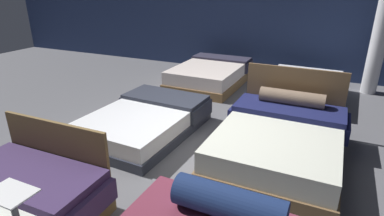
% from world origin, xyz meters
% --- Properties ---
extents(ground_plane, '(18.00, 18.00, 0.02)m').
position_xyz_m(ground_plane, '(0.00, 0.00, -0.01)').
color(ground_plane, '#5B5B60').
extents(showroom_back_wall, '(18.00, 0.06, 3.50)m').
position_xyz_m(showroom_back_wall, '(0.00, 4.73, 1.75)').
color(showroom_back_wall, navy).
rests_on(showroom_back_wall, ground_plane).
extents(bed_2, '(1.56, 2.18, 0.44)m').
position_xyz_m(bed_2, '(-1.05, 0.24, 0.20)').
color(bed_2, '#282C38').
rests_on(bed_2, ground_plane).
extents(bed_3, '(1.72, 2.16, 1.06)m').
position_xyz_m(bed_3, '(1.08, 0.35, 0.27)').
color(bed_3, brown).
rests_on(bed_3, ground_plane).
extents(bed_4, '(1.53, 2.17, 0.53)m').
position_xyz_m(bed_4, '(-1.06, 3.10, 0.24)').
color(bed_4, brown).
rests_on(bed_4, ground_plane).
extents(bed_5, '(1.59, 2.07, 0.45)m').
position_xyz_m(bed_5, '(1.05, 3.01, 0.22)').
color(bed_5, '#272E33').
rests_on(bed_5, ground_plane).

